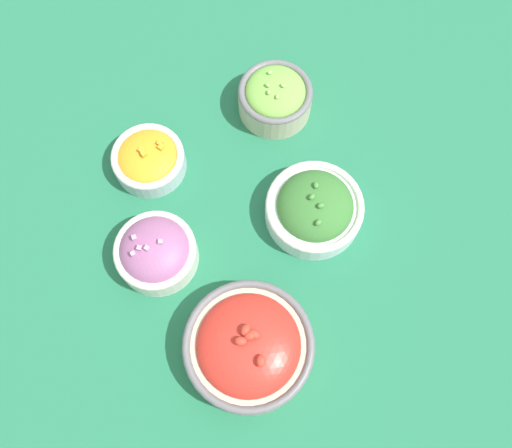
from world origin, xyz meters
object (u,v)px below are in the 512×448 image
at_px(bowl_squash, 148,159).
at_px(bowl_cherry_tomatoes, 249,346).
at_px(bowl_lettuce, 275,97).
at_px(bowl_red_onion, 156,252).
at_px(bowl_broccoli, 314,208).

xyz_separation_m(bowl_squash, bowl_cherry_tomatoes, (0.35, 0.01, 0.01)).
relative_size(bowl_lettuce, bowl_red_onion, 0.99).
height_order(bowl_cherry_tomatoes, bowl_broccoli, bowl_cherry_tomatoes).
bearing_deg(bowl_lettuce, bowl_red_onion, -61.86).
xyz_separation_m(bowl_squash, bowl_lettuce, (-0.00, 0.24, 0.01)).
distance_m(bowl_cherry_tomatoes, bowl_red_onion, 0.20).
distance_m(bowl_lettuce, bowl_broccoli, 0.21).
bearing_deg(bowl_lettuce, bowl_cherry_tomatoes, -33.41).
height_order(bowl_squash, bowl_lettuce, bowl_lettuce).
bearing_deg(bowl_broccoli, bowl_squash, -135.57).
height_order(bowl_squash, bowl_cherry_tomatoes, bowl_cherry_tomatoes).
bearing_deg(bowl_squash, bowl_lettuce, 90.62).
bearing_deg(bowl_squash, bowl_broccoli, 44.43).
bearing_deg(bowl_red_onion, bowl_lettuce, 118.14).
distance_m(bowl_squash, bowl_lettuce, 0.24).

